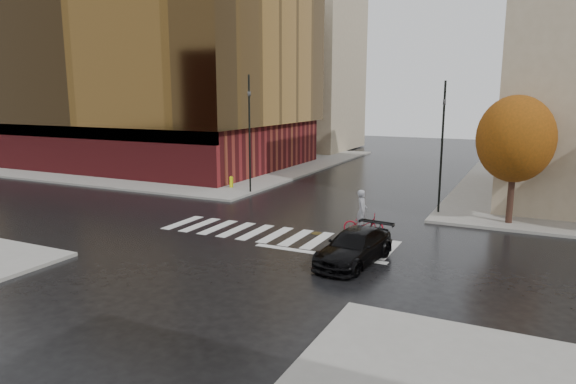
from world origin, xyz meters
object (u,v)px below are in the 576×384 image
at_px(traffic_light_nw, 249,125).
at_px(fire_hydrant, 231,181).
at_px(traffic_light_ne, 442,139).
at_px(cyclist, 363,219).
at_px(sedan, 354,247).

xyz_separation_m(traffic_light_nw, fire_hydrant, (-2.03, 0.80, -4.04)).
height_order(traffic_light_ne, fire_hydrant, traffic_light_ne).
bearing_deg(cyclist, traffic_light_nw, 42.11).
distance_m(traffic_light_nw, traffic_light_ne, 12.62).
height_order(cyclist, traffic_light_ne, traffic_light_ne).
distance_m(sedan, cyclist, 4.42).
relative_size(cyclist, fire_hydrant, 2.71).
bearing_deg(cyclist, sedan, 178.37).
distance_m(sedan, traffic_light_nw, 15.95).
relative_size(sedan, traffic_light_nw, 0.59).
distance_m(cyclist, traffic_light_ne, 7.27).
bearing_deg(fire_hydrant, traffic_light_nw, -21.61).
xyz_separation_m(traffic_light_nw, traffic_light_ne, (12.60, -0.69, -0.36)).
relative_size(sedan, cyclist, 2.10).
bearing_deg(traffic_light_ne, sedan, 81.34).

